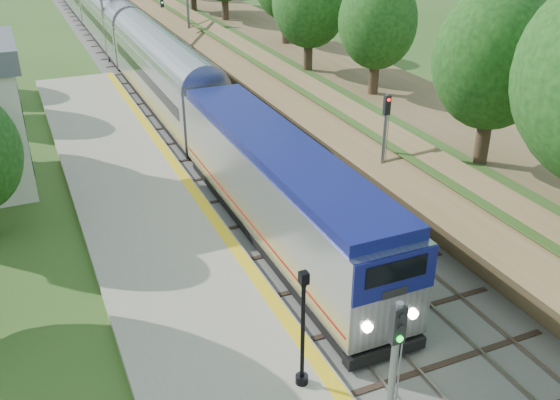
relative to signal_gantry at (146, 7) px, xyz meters
name	(u,v)px	position (x,y,z in m)	size (l,w,h in m)	color
trackbed	(135,48)	(-0.47, 5.01, -4.75)	(9.50, 170.00, 0.28)	#4C4944
platform	(185,287)	(-7.67, -38.99, -4.63)	(6.40, 68.00, 0.38)	gray
yellow_stripe	(249,268)	(-4.82, -38.99, -4.43)	(0.55, 68.00, 0.01)	gold
embankment	(211,23)	(7.88, 5.01, -2.87)	(10.64, 170.00, 11.70)	brown
signal_gantry	(146,7)	(0.00, 0.00, 0.00)	(8.40, 0.38, 6.20)	slate
trees_behind_platform	(3,172)	(-13.64, -34.32, -0.29)	(7.82, 53.32, 7.21)	#332316
train	(95,9)	(-2.47, 16.27, -2.44)	(3.17, 127.03, 4.66)	black
lamppost_far	(303,336)	(-5.72, -46.08, -2.53)	(0.42, 0.42, 4.28)	black
signal_platform	(392,379)	(-5.37, -50.39, -0.78)	(0.35, 0.28, 5.95)	slate
signal_farside	(384,139)	(3.73, -35.61, -1.09)	(0.32, 0.26, 5.91)	slate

